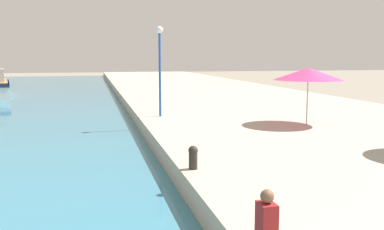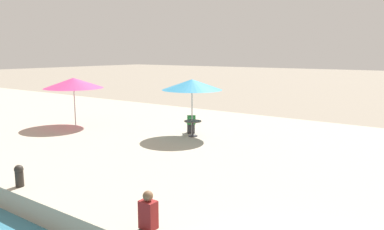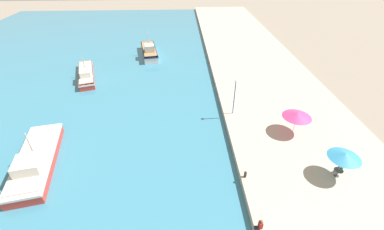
% 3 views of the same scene
% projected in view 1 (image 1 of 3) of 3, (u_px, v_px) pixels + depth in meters
% --- Properties ---
extents(quay_promenade, '(16.00, 90.00, 0.70)m').
position_uv_depth(quay_promenade, '(202.00, 92.00, 40.84)').
color(quay_promenade, '#B2A893').
rests_on(quay_promenade, ground_plane).
extents(cafe_umbrella_white, '(3.10, 3.10, 2.56)m').
position_uv_depth(cafe_umbrella_white, '(308.00, 74.00, 19.10)').
color(cafe_umbrella_white, '#B7B7B7').
rests_on(cafe_umbrella_white, quay_promenade).
extents(person_at_quay, '(0.54, 0.36, 1.00)m').
position_uv_depth(person_at_quay, '(264.00, 224.00, 6.76)').
color(person_at_quay, '#232328').
rests_on(person_at_quay, quay_promenade).
extents(mooring_bollard, '(0.26, 0.26, 0.65)m').
position_uv_depth(mooring_bollard, '(193.00, 157.00, 11.67)').
color(mooring_bollard, '#2D2823').
rests_on(mooring_bollard, quay_promenade).
extents(lamppost, '(0.36, 0.36, 4.56)m').
position_uv_depth(lamppost, '(160.00, 56.00, 21.55)').
color(lamppost, '#28519E').
rests_on(lamppost, quay_promenade).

